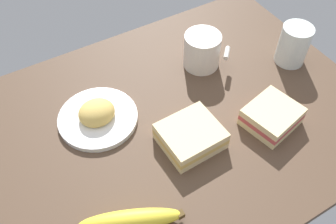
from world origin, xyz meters
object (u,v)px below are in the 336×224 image
(coffee_mug_black, at_px, (202,50))
(banana, at_px, (131,220))
(sandwich_side, at_px, (191,136))
(sandwich_main, at_px, (272,116))
(plate_of_food, at_px, (97,116))
(glass_of_milk, at_px, (293,46))

(coffee_mug_black, distance_m, banana, 0.44)
(coffee_mug_black, xyz_separation_m, sandwich_side, (-0.15, -0.19, -0.02))
(sandwich_main, bearing_deg, sandwich_side, 166.18)
(plate_of_food, height_order, sandwich_side, plate_of_food)
(plate_of_food, bearing_deg, glass_of_milk, -7.46)
(coffee_mug_black, distance_m, sandwich_main, 0.23)
(plate_of_food, distance_m, banana, 0.25)
(coffee_mug_black, xyz_separation_m, banana, (-0.33, -0.28, -0.03))
(coffee_mug_black, height_order, sandwich_main, coffee_mug_black)
(coffee_mug_black, relative_size, banana, 0.57)
(plate_of_food, bearing_deg, sandwich_side, -47.28)
(glass_of_milk, height_order, banana, glass_of_milk)
(coffee_mug_black, height_order, banana, coffee_mug_black)
(banana, bearing_deg, coffee_mug_black, 40.25)
(coffee_mug_black, xyz_separation_m, sandwich_main, (0.03, -0.23, -0.02))
(banana, bearing_deg, sandwich_side, 27.79)
(sandwich_main, bearing_deg, plate_of_food, 148.35)
(plate_of_food, bearing_deg, banana, -99.86)
(plate_of_food, relative_size, sandwich_main, 1.38)
(banana, bearing_deg, plate_of_food, 80.14)
(glass_of_milk, bearing_deg, coffee_mug_black, 153.46)
(sandwich_main, distance_m, glass_of_milk, 0.22)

